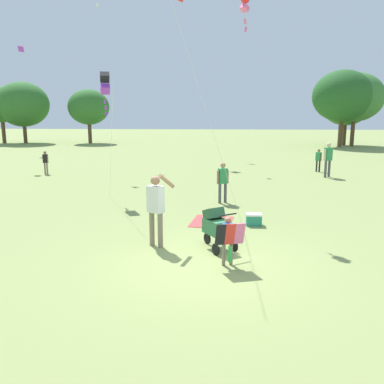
{
  "coord_description": "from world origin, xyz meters",
  "views": [
    {
      "loc": [
        0.19,
        -8.47,
        3.35
      ],
      "look_at": [
        -0.4,
        1.54,
        1.3
      ],
      "focal_mm": 38.1,
      "sensor_mm": 36.0,
      "label": 1
    }
  ],
  "objects_px": {
    "picnic_blanket": "(212,222)",
    "person_kid_running": "(223,179)",
    "kite_adult_black": "(243,8)",
    "person_red_shirt": "(328,157)",
    "child_with_butterfly_kite": "(228,237)",
    "person_sitting_far": "(318,158)",
    "person_couple_left": "(45,160)",
    "cooler_box": "(254,219)",
    "kite_orange_delta": "(105,84)",
    "person_adult_flyer": "(156,204)",
    "stroller": "(216,224)"
  },
  "relations": [
    {
      "from": "picnic_blanket",
      "to": "person_kid_running",
      "type": "bearing_deg",
      "value": 81.95
    },
    {
      "from": "kite_adult_black",
      "to": "person_red_shirt",
      "type": "xyz_separation_m",
      "value": [
        4.81,
        7.81,
        -5.19
      ]
    },
    {
      "from": "child_with_butterfly_kite",
      "to": "person_red_shirt",
      "type": "distance_m",
      "value": 13.13
    },
    {
      "from": "person_sitting_far",
      "to": "child_with_butterfly_kite",
      "type": "bearing_deg",
      "value": -110.82
    },
    {
      "from": "person_red_shirt",
      "to": "person_couple_left",
      "type": "bearing_deg",
      "value": 179.07
    },
    {
      "from": "child_with_butterfly_kite",
      "to": "cooler_box",
      "type": "bearing_deg",
      "value": 75.1
    },
    {
      "from": "person_red_shirt",
      "to": "kite_orange_delta",
      "type": "bearing_deg",
      "value": -151.97
    },
    {
      "from": "kite_orange_delta",
      "to": "cooler_box",
      "type": "bearing_deg",
      "value": -35.04
    },
    {
      "from": "picnic_blanket",
      "to": "cooler_box",
      "type": "height_order",
      "value": "cooler_box"
    },
    {
      "from": "person_couple_left",
      "to": "picnic_blanket",
      "type": "xyz_separation_m",
      "value": [
        8.78,
        -8.77,
        -0.7
      ]
    },
    {
      "from": "person_adult_flyer",
      "to": "cooler_box",
      "type": "distance_m",
      "value": 3.39
    },
    {
      "from": "kite_orange_delta",
      "to": "person_red_shirt",
      "type": "bearing_deg",
      "value": 28.03
    },
    {
      "from": "kite_orange_delta",
      "to": "cooler_box",
      "type": "relative_size",
      "value": 10.46
    },
    {
      "from": "person_adult_flyer",
      "to": "person_sitting_far",
      "type": "xyz_separation_m",
      "value": [
        6.98,
        12.62,
        -0.34
      ]
    },
    {
      "from": "person_adult_flyer",
      "to": "picnic_blanket",
      "type": "relative_size",
      "value": 1.34
    },
    {
      "from": "stroller",
      "to": "kite_adult_black",
      "type": "bearing_deg",
      "value": 76.88
    },
    {
      "from": "kite_adult_black",
      "to": "picnic_blanket",
      "type": "height_order",
      "value": "kite_adult_black"
    },
    {
      "from": "stroller",
      "to": "kite_orange_delta",
      "type": "distance_m",
      "value": 7.98
    },
    {
      "from": "person_adult_flyer",
      "to": "picnic_blanket",
      "type": "distance_m",
      "value": 2.86
    },
    {
      "from": "child_with_butterfly_kite",
      "to": "person_sitting_far",
      "type": "bearing_deg",
      "value": 69.18
    },
    {
      "from": "cooler_box",
      "to": "person_sitting_far",
      "type": "bearing_deg",
      "value": 67.48
    },
    {
      "from": "person_red_shirt",
      "to": "person_sitting_far",
      "type": "xyz_separation_m",
      "value": [
        -0.02,
        1.78,
        -0.28
      ]
    },
    {
      "from": "person_couple_left",
      "to": "picnic_blanket",
      "type": "bearing_deg",
      "value": -44.98
    },
    {
      "from": "stroller",
      "to": "kite_adult_black",
      "type": "xyz_separation_m",
      "value": [
        0.72,
        3.1,
        5.59
      ]
    },
    {
      "from": "stroller",
      "to": "person_sitting_far",
      "type": "height_order",
      "value": "person_sitting_far"
    },
    {
      "from": "child_with_butterfly_kite",
      "to": "picnic_blanket",
      "type": "distance_m",
      "value": 3.56
    },
    {
      "from": "stroller",
      "to": "person_kid_running",
      "type": "bearing_deg",
      "value": 87.25
    },
    {
      "from": "stroller",
      "to": "picnic_blanket",
      "type": "relative_size",
      "value": 0.77
    },
    {
      "from": "kite_orange_delta",
      "to": "person_sitting_far",
      "type": "distance_m",
      "value": 12.39
    },
    {
      "from": "kite_adult_black",
      "to": "cooler_box",
      "type": "xyz_separation_m",
      "value": [
        0.39,
        -1.01,
        -6.03
      ]
    },
    {
      "from": "person_kid_running",
      "to": "person_adult_flyer",
      "type": "bearing_deg",
      "value": -109.37
    },
    {
      "from": "child_with_butterfly_kite",
      "to": "person_couple_left",
      "type": "bearing_deg",
      "value": 126.79
    },
    {
      "from": "kite_adult_black",
      "to": "person_kid_running",
      "type": "bearing_deg",
      "value": 104.91
    },
    {
      "from": "stroller",
      "to": "person_red_shirt",
      "type": "bearing_deg",
      "value": 63.14
    },
    {
      "from": "stroller",
      "to": "person_sitting_far",
      "type": "xyz_separation_m",
      "value": [
        5.51,
        12.7,
        0.12
      ]
    },
    {
      "from": "child_with_butterfly_kite",
      "to": "kite_orange_delta",
      "type": "relative_size",
      "value": 0.23
    },
    {
      "from": "cooler_box",
      "to": "person_red_shirt",
      "type": "bearing_deg",
      "value": 63.4
    },
    {
      "from": "kite_adult_black",
      "to": "person_couple_left",
      "type": "height_order",
      "value": "kite_adult_black"
    },
    {
      "from": "kite_adult_black",
      "to": "cooler_box",
      "type": "height_order",
      "value": "kite_adult_black"
    },
    {
      "from": "kite_orange_delta",
      "to": "person_kid_running",
      "type": "relative_size",
      "value": 3.19
    },
    {
      "from": "person_kid_running",
      "to": "picnic_blanket",
      "type": "height_order",
      "value": "person_kid_running"
    },
    {
      "from": "person_adult_flyer",
      "to": "kite_orange_delta",
      "type": "relative_size",
      "value": 0.39
    },
    {
      "from": "person_sitting_far",
      "to": "picnic_blanket",
      "type": "xyz_separation_m",
      "value": [
        -5.63,
        -10.32,
        -0.72
      ]
    },
    {
      "from": "person_kid_running",
      "to": "kite_orange_delta",
      "type": "bearing_deg",
      "value": 169.15
    },
    {
      "from": "person_red_shirt",
      "to": "stroller",
      "type": "bearing_deg",
      "value": -116.86
    },
    {
      "from": "person_sitting_far",
      "to": "person_couple_left",
      "type": "height_order",
      "value": "person_sitting_far"
    },
    {
      "from": "child_with_butterfly_kite",
      "to": "kite_orange_delta",
      "type": "xyz_separation_m",
      "value": [
        -4.4,
        6.88,
        3.6
      ]
    },
    {
      "from": "kite_orange_delta",
      "to": "person_red_shirt",
      "type": "relative_size",
      "value": 2.73
    },
    {
      "from": "person_couple_left",
      "to": "cooler_box",
      "type": "bearing_deg",
      "value": -42.13
    },
    {
      "from": "person_sitting_far",
      "to": "cooler_box",
      "type": "height_order",
      "value": "person_sitting_far"
    }
  ]
}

